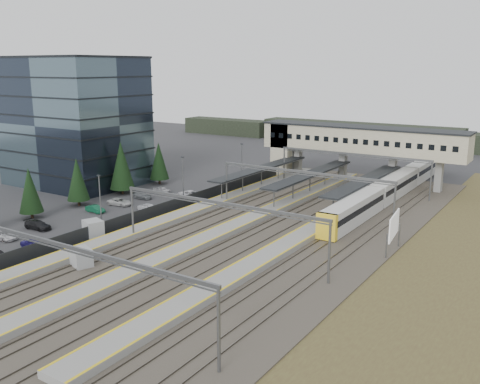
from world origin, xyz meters
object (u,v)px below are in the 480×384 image
Objects in this scene: billboard at (394,227)px; relay_cabin_far at (93,229)px; relay_cabin_near at (81,258)px; train at (394,187)px; office_building at (75,121)px; footbridge at (347,142)px.

relay_cabin_far is at bearing -156.40° from billboard.
relay_cabin_near is 55.99m from train.
office_building is at bearing 139.69° from relay_cabin_near.
relay_cabin_far is (-7.24, 8.33, 0.08)m from relay_cabin_near.
footbridge is at bearing 119.73° from billboard.
relay_cabin_near is (36.15, -30.67, -11.09)m from office_building.
billboard is (64.67, -6.71, -8.79)m from office_building.
billboard is (20.96, -36.71, -4.53)m from footbridge.
relay_cabin_near is 0.53× the size of billboard.
relay_cabin_far is 39.09m from billboard.
footbridge is (43.70, 30.00, -4.26)m from office_building.
relay_cabin_far is (28.91, -22.34, -11.01)m from office_building.
office_building is 65.61m from billboard.
office_building is 7.66× the size of relay_cabin_near.
footbridge is 42.52m from billboard.
footbridge reaches higher than billboard.
office_building is 0.60× the size of footbridge.
train is 29.71m from billboard.
relay_cabin_far is 0.05× the size of train.
relay_cabin_near is at bearing -97.09° from footbridge.
footbridge is at bearing 82.91° from relay_cabin_near.
office_building is 53.18m from footbridge.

